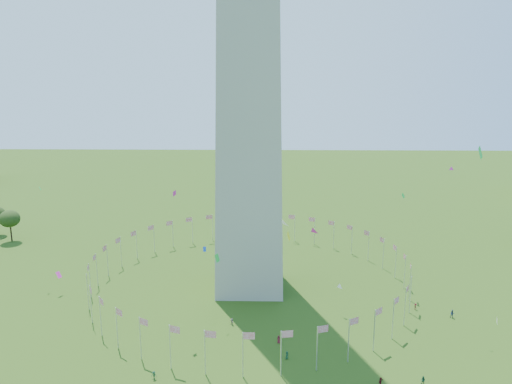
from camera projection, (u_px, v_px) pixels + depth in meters
flag_ring at (250, 271)px, 129.27m from camera, size 80.24×80.24×9.00m
kites_aloft at (316, 244)px, 97.68m from camera, size 118.30×72.69×41.15m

